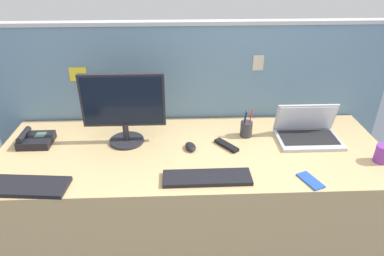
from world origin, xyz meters
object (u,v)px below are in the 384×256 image
Objects in this scene: desk_phone at (35,140)px; cell_phone_blue_case at (310,181)px; computer_mouse_right_hand at (190,147)px; tv_remote at (226,145)px; coffee_mug at (383,154)px; laptop at (307,131)px; keyboard_main at (207,178)px; keyboard_spare at (29,186)px; desktop_monitor at (123,106)px; pen_cup at (246,129)px.

desk_phone reaches higher than cell_phone_blue_case.
computer_mouse_right_hand reaches higher than cell_phone_blue_case.
coffee_mug is at bearing -50.06° from tv_remote.
laptop reaches higher than keyboard_main.
keyboard_main is 0.90m from keyboard_spare.
laptop reaches higher than desk_phone.
desktop_monitor is at bearing 151.00° from computer_mouse_right_hand.
tv_remote is (0.60, -0.09, -0.23)m from desktop_monitor.
desk_phone is 0.45m from keyboard_spare.
pen_cup is at bearing 1.99° from desk_phone.
tv_remote is at bearing -4.02° from desk_phone.
desk_phone is 0.41× the size of keyboard_main.
desktop_monitor is 2.88× the size of tv_remote.
desktop_monitor is 1.11m from cell_phone_blue_case.
computer_mouse_right_hand is at bearing 129.18° from cell_phone_blue_case.
keyboard_spare is at bearing -175.18° from coffee_mug.
pen_cup is 0.54m from cell_phone_blue_case.
keyboard_spare is at bearing -74.78° from desk_phone.
tv_remote is (-0.51, -0.08, -0.04)m from laptop.
coffee_mug is at bearing -1.93° from cell_phone_blue_case.
cell_phone_blue_case is at bearing -15.74° from desk_phone.
desk_phone is at bearing 160.55° from computer_mouse_right_hand.
computer_mouse_right_hand is 0.68× the size of cell_phone_blue_case.
keyboard_main is 0.99m from coffee_mug.
pen_cup reaches higher than desk_phone.
pen_cup is at bearing 173.18° from laptop.
keyboard_main is at bearing 7.33° from keyboard_spare.
desktop_monitor is 1.26× the size of keyboard_spare.
computer_mouse_right_hand is at bearing -15.46° from desktop_monitor.
cell_phone_blue_case is at bearing -160.30° from coffee_mug.
coffee_mug is at bearing -7.76° from desk_phone.
keyboard_spare is 2.06× the size of pen_cup.
keyboard_main reaches higher than tv_remote.
desktop_monitor is 0.65m from tv_remote.
keyboard_main is 4.58× the size of computer_mouse_right_hand.
pen_cup is at bearing 57.20° from keyboard_main.
computer_mouse_right_hand is at bearing -5.91° from desk_phone.
desktop_monitor is 1.49m from coffee_mug.
coffee_mug is (1.45, -0.28, -0.19)m from desktop_monitor.
desktop_monitor reaches higher than desk_phone.
keyboard_main is (0.46, -0.41, -0.23)m from desktop_monitor.
computer_mouse_right_hand is 0.69m from cell_phone_blue_case.
desk_phone reaches higher than keyboard_main.
laptop is at bearing 140.51° from coffee_mug.
computer_mouse_right_hand is (-0.07, 0.30, 0.01)m from keyboard_main.
tv_remote is at bearing -170.98° from laptop.
laptop is at bearing -28.29° from tv_remote.
pen_cup reaches higher than keyboard_main.
desk_phone is at bearing -178.01° from pen_cup.
tv_remote is 0.87m from coffee_mug.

